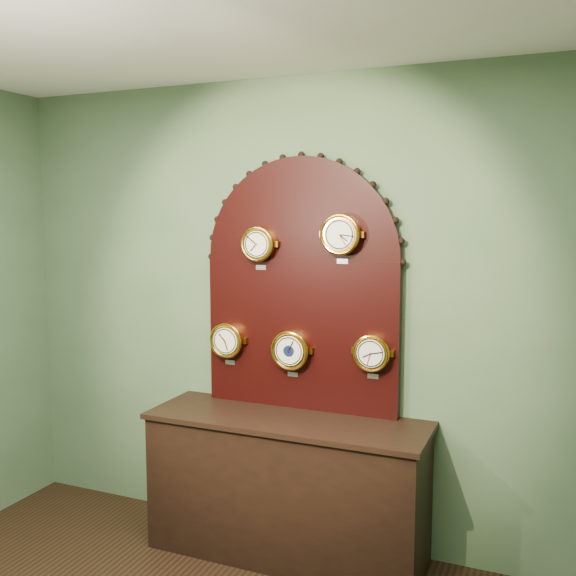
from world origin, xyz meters
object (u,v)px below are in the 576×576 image
at_px(arabic_clock, 341,235).
at_px(hygrometer, 227,340).
at_px(barometer, 291,350).
at_px(shop_counter, 287,489).
at_px(display_board, 301,277).
at_px(tide_clock, 372,353).
at_px(roman_clock, 259,244).

distance_m(arabic_clock, hygrometer, 0.98).
xyz_separation_m(hygrometer, barometer, (0.42, -0.00, -0.03)).
bearing_deg(shop_counter, display_board, 90.00).
bearing_deg(barometer, shop_counter, -76.06).
bearing_deg(tide_clock, display_board, 171.75).
bearing_deg(arabic_clock, barometer, -179.96).
height_order(display_board, hygrometer, display_board).
bearing_deg(roman_clock, barometer, -0.23).
bearing_deg(barometer, arabic_clock, 0.04).
bearing_deg(tide_clock, shop_counter, -161.39).
bearing_deg(shop_counter, hygrometer, 161.62).
distance_m(shop_counter, tide_clock, 0.95).
relative_size(shop_counter, barometer, 5.54).
bearing_deg(hygrometer, barometer, -0.08).
bearing_deg(hygrometer, tide_clock, 0.01).
distance_m(shop_counter, arabic_clock, 1.51).
relative_size(barometer, tide_clock, 1.09).
distance_m(arabic_clock, tide_clock, 0.69).
bearing_deg(tide_clock, hygrometer, -179.99).
relative_size(roman_clock, tide_clock, 0.99).
bearing_deg(shop_counter, roman_clock, 147.97).
xyz_separation_m(roman_clock, tide_clock, (0.70, -0.00, -0.60)).
bearing_deg(shop_counter, barometer, 103.94).
relative_size(display_board, barometer, 5.30).
relative_size(hygrometer, tide_clock, 1.02).
bearing_deg(display_board, hygrometer, -171.82).
bearing_deg(display_board, arabic_clock, -14.02).
relative_size(shop_counter, tide_clock, 6.05).
height_order(display_board, arabic_clock, display_board).
bearing_deg(display_board, tide_clock, -8.25).
height_order(display_board, tide_clock, display_board).
bearing_deg(shop_counter, tide_clock, 18.61).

